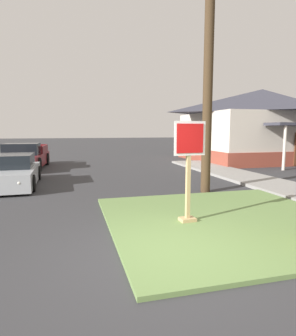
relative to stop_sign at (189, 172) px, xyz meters
The scene contains 9 objects.
ground_plane 2.21m from the stop_sign, 122.80° to the right, with size 160.00×160.00×0.00m, color #333335.
grass_corner_patch 1.58m from the stop_sign, ahead, with size 5.72×5.53×0.08m, color #668447.
sidewalk_strip 6.67m from the stop_sign, 39.19° to the left, with size 2.20×16.51×0.12m, color gray.
stop_sign is the anchor object (origin of this frame).
manhole_cover 2.32m from the stop_sign, 120.92° to the left, with size 0.70×0.70×0.02m, color black.
parked_sedan_silver 7.94m from the stop_sign, 128.26° to the left, with size 2.02×4.35×1.25m.
pickup_truck_maroon 12.81m from the stop_sign, 113.97° to the left, with size 2.40×5.31×1.48m.
utility_pole 5.28m from the stop_sign, 57.97° to the left, with size 1.37×0.33×9.61m.
corner_house 16.72m from the stop_sign, 48.91° to the left, with size 10.35×9.55×5.15m.
Camera 1 is at (-1.59, -4.59, 2.20)m, focal length 31.01 mm.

